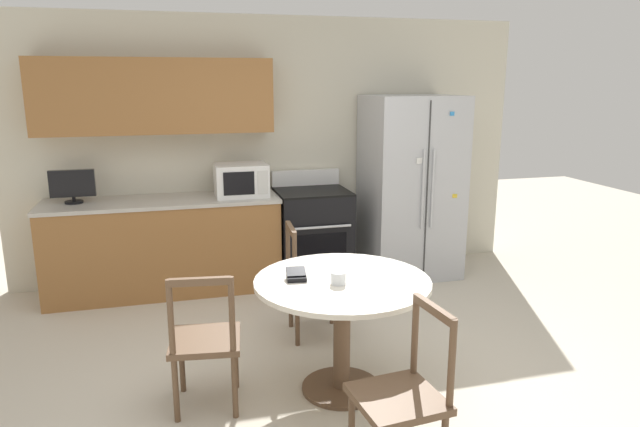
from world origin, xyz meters
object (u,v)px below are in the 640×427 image
candle_glass (338,279)px  wallet (296,275)px  dining_chair_near (403,397)px  countertop_tv (72,185)px  oven_range (312,234)px  refrigerator (410,187)px  microwave (241,180)px  dining_chair_left (205,342)px  dining_chair_far (312,283)px

candle_glass → wallet: 0.27m
dining_chair_near → candle_glass: size_ratio=9.50×
countertop_tv → dining_chair_near: (1.91, -3.05, -0.63)m
dining_chair_near → wallet: bearing=14.1°
dining_chair_near → oven_range: bearing=-11.4°
refrigerator → oven_range: size_ratio=1.70×
microwave → wallet: size_ratio=3.55×
dining_chair_near → dining_chair_left: bearing=40.3°
oven_range → wallet: (-0.63, -2.06, 0.32)m
refrigerator → dining_chair_left: size_ratio=2.04×
microwave → candle_glass: bearing=-82.2°
refrigerator → wallet: (-1.65, -1.99, -0.13)m
oven_range → dining_chair_left: size_ratio=1.20×
oven_range → microwave: bearing=178.9°
oven_range → dining_chair_far: 1.32m
refrigerator → dining_chair_far: bearing=-138.3°
microwave → dining_chair_far: 1.47m
countertop_tv → candle_glass: size_ratio=4.07×
refrigerator → microwave: 1.73m
dining_chair_near → wallet: dining_chair_near is taller
oven_range → candle_glass: (-0.40, -2.20, 0.33)m
microwave → dining_chair_near: bearing=-82.3°
countertop_tv → dining_chair_left: countertop_tv is taller
dining_chair_far → dining_chair_left: same height
refrigerator → countertop_tv: size_ratio=4.75×
countertop_tv → wallet: size_ratio=2.78×
dining_chair_left → candle_glass: 0.90m
dining_chair_far → dining_chair_near: 1.72m
dining_chair_far → microwave: bearing=-160.3°
countertop_tv → candle_glass: bearing=-51.4°
refrigerator → dining_chair_left: bearing=-137.6°
dining_chair_left → wallet: dining_chair_left is taller
microwave → dining_chair_near: 3.09m
microwave → dining_chair_far: bearing=-74.1°
refrigerator → microwave: (-1.72, 0.08, 0.14)m
dining_chair_far → wallet: 0.91m
dining_chair_left → candle_glass: bearing=0.9°
refrigerator → candle_glass: 2.57m
refrigerator → wallet: bearing=-129.6°
oven_range → dining_chair_far: size_ratio=1.20×
countertop_tv → dining_chair_far: 2.38m
microwave → wallet: 2.09m
microwave → dining_chair_far: microwave is taller
dining_chair_near → candle_glass: 0.87m
microwave → dining_chair_left: microwave is taller
countertop_tv → microwave: bearing=-1.9°
countertop_tv → wallet: bearing=-53.5°
wallet → dining_chair_near: bearing=-70.1°
candle_glass → wallet: size_ratio=0.68×
wallet → refrigerator: bearing=50.4°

